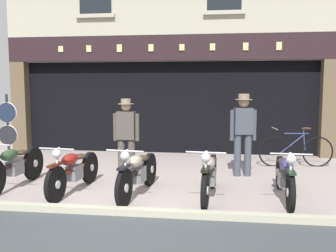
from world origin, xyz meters
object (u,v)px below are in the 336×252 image
object	(u,v)px
tyre_sign_pole	(8,125)
motorcycle_center_left	(74,170)
motorcycle_left	(14,165)
shopkeeper_center	(243,130)
motorcycle_center	(138,172)
advert_board_far	(296,94)
advert_board_near	(250,97)
motorcycle_right	(285,175)
salesman_left	(126,134)
motorcycle_center_right	(209,174)
leaning_bicycle	(296,150)

from	to	relation	value
tyre_sign_pole	motorcycle_center_left	bearing A→B (deg)	-41.26
tyre_sign_pole	motorcycle_left	bearing A→B (deg)	-57.01
shopkeeper_center	tyre_sign_pole	bearing A→B (deg)	-16.34
motorcycle_left	motorcycle_center	bearing A→B (deg)	178.49
motorcycle_center	advert_board_far	bearing A→B (deg)	-121.80
tyre_sign_pole	advert_board_near	world-z (taller)	advert_board_near
motorcycle_right	salesman_left	size ratio (longest dim) A/B	1.19
salesman_left	motorcycle_center_left	bearing A→B (deg)	64.63
shopkeeper_center	salesman_left	bearing A→B (deg)	-2.11
motorcycle_right	tyre_sign_pole	xyz separation A→B (m)	(-6.30, 2.23, 0.55)
motorcycle_center	advert_board_far	size ratio (longest dim) A/B	1.95
motorcycle_center_left	motorcycle_center_right	xyz separation A→B (m)	(2.42, -0.02, 0.00)
motorcycle_center_right	shopkeeper_center	size ratio (longest dim) A/B	1.13
motorcycle_center_left	salesman_left	distance (m)	1.55
motorcycle_right	advert_board_near	bearing A→B (deg)	-84.26
leaning_bicycle	motorcycle_center	bearing A→B (deg)	125.32
salesman_left	motorcycle_center	bearing A→B (deg)	112.18
motorcycle_left	advert_board_near	distance (m)	6.37
motorcycle_left	advert_board_near	bearing A→B (deg)	-135.71
shopkeeper_center	leaning_bicycle	distance (m)	1.84
motorcycle_center_left	salesman_left	xyz separation A→B (m)	(0.64, 1.32, 0.49)
advert_board_near	leaning_bicycle	xyz separation A→B (m)	(0.96, -1.52, -1.23)
motorcycle_right	leaning_bicycle	bearing A→B (deg)	-102.52
motorcycle_center_right	tyre_sign_pole	distance (m)	5.57
leaning_bicycle	motorcycle_center_left	bearing A→B (deg)	116.36
advert_board_far	motorcycle_right	bearing A→B (deg)	-103.27
advert_board_far	motorcycle_center	bearing A→B (deg)	-128.82
advert_board_near	motorcycle_right	bearing A→B (deg)	-86.92
motorcycle_center	leaning_bicycle	bearing A→B (deg)	-131.84
motorcycle_right	salesman_left	bearing A→B (deg)	-19.59
motorcycle_center_left	motorcycle_center	bearing A→B (deg)	-176.84
salesman_left	leaning_bicycle	size ratio (longest dim) A/B	0.93
advert_board_far	leaning_bicycle	size ratio (longest dim) A/B	0.57
salesman_left	shopkeeper_center	world-z (taller)	shopkeeper_center
motorcycle_right	motorcycle_left	bearing A→B (deg)	2.18
motorcycle_right	motorcycle_center_left	bearing A→B (deg)	3.84
advert_board_near	advert_board_far	world-z (taller)	advert_board_far
motorcycle_center	advert_board_near	distance (m)	5.05
motorcycle_center_left	leaning_bicycle	distance (m)	5.22
motorcycle_left	motorcycle_center_right	size ratio (longest dim) A/B	1.00
motorcycle_left	motorcycle_center	world-z (taller)	motorcycle_left
motorcycle_left	tyre_sign_pole	bearing A→B (deg)	-54.64
advert_board_near	leaning_bicycle	size ratio (longest dim) A/B	0.59
motorcycle_center_right	tyre_sign_pole	size ratio (longest dim) A/B	1.15
salesman_left	tyre_sign_pole	size ratio (longest dim) A/B	0.96
motorcycle_center	tyre_sign_pole	distance (m)	4.50
motorcycle_center_right	shopkeeper_center	world-z (taller)	shopkeeper_center
advert_board_near	motorcycle_left	bearing A→B (deg)	-138.08
motorcycle_left	advert_board_far	size ratio (longest dim) A/B	1.95
salesman_left	leaning_bicycle	world-z (taller)	salesman_left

